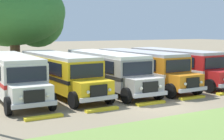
{
  "coord_description": "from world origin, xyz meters",
  "views": [
    {
      "loc": [
        -11.79,
        -15.52,
        4.49
      ],
      "look_at": [
        0.0,
        5.38,
        1.6
      ],
      "focal_mm": 53.32,
      "sensor_mm": 36.0,
      "label": 1
    }
  ],
  "objects_px": {
    "parked_bus_slot_0": "(12,74)",
    "parked_bus_slot_2": "(107,69)",
    "parked_bus_slot_1": "(59,71)",
    "broad_shade_tree": "(13,15)",
    "parked_bus_slot_4": "(175,64)",
    "parked_bus_slot_3": "(141,67)"
  },
  "relations": [
    {
      "from": "parked_bus_slot_0",
      "to": "parked_bus_slot_2",
      "type": "distance_m",
      "value": 6.92
    },
    {
      "from": "parked_bus_slot_1",
      "to": "broad_shade_tree",
      "type": "xyz_separation_m",
      "value": [
        -0.4,
        11.8,
        4.37
      ]
    },
    {
      "from": "parked_bus_slot_0",
      "to": "parked_bus_slot_2",
      "type": "xyz_separation_m",
      "value": [
        6.88,
        -0.66,
        0.0
      ]
    },
    {
      "from": "parked_bus_slot_0",
      "to": "parked_bus_slot_4",
      "type": "relative_size",
      "value": 1.0
    },
    {
      "from": "parked_bus_slot_2",
      "to": "broad_shade_tree",
      "type": "relative_size",
      "value": 0.97
    },
    {
      "from": "parked_bus_slot_3",
      "to": "parked_bus_slot_4",
      "type": "bearing_deg",
      "value": 90.92
    },
    {
      "from": "parked_bus_slot_1",
      "to": "parked_bus_slot_3",
      "type": "xyz_separation_m",
      "value": [
        6.74,
        -0.49,
        0.0
      ]
    },
    {
      "from": "parked_bus_slot_4",
      "to": "parked_bus_slot_0",
      "type": "bearing_deg",
      "value": -94.7
    },
    {
      "from": "parked_bus_slot_3",
      "to": "parked_bus_slot_2",
      "type": "bearing_deg",
      "value": -91.86
    },
    {
      "from": "parked_bus_slot_0",
      "to": "parked_bus_slot_2",
      "type": "relative_size",
      "value": 1.0
    },
    {
      "from": "parked_bus_slot_1",
      "to": "parked_bus_slot_4",
      "type": "xyz_separation_m",
      "value": [
        10.36,
        -0.34,
        0.0
      ]
    },
    {
      "from": "parked_bus_slot_3",
      "to": "parked_bus_slot_4",
      "type": "height_order",
      "value": "same"
    },
    {
      "from": "parked_bus_slot_4",
      "to": "parked_bus_slot_1",
      "type": "bearing_deg",
      "value": -94.3
    },
    {
      "from": "parked_bus_slot_0",
      "to": "parked_bus_slot_2",
      "type": "height_order",
      "value": "same"
    },
    {
      "from": "parked_bus_slot_1",
      "to": "parked_bus_slot_2",
      "type": "xyz_separation_m",
      "value": [
        3.58,
        -0.46,
        0.0
      ]
    },
    {
      "from": "parked_bus_slot_2",
      "to": "broad_shade_tree",
      "type": "height_order",
      "value": "broad_shade_tree"
    },
    {
      "from": "broad_shade_tree",
      "to": "parked_bus_slot_0",
      "type": "bearing_deg",
      "value": -104.04
    },
    {
      "from": "parked_bus_slot_4",
      "to": "parked_bus_slot_3",
      "type": "bearing_deg",
      "value": -90.1
    },
    {
      "from": "parked_bus_slot_2",
      "to": "parked_bus_slot_3",
      "type": "distance_m",
      "value": 3.16
    },
    {
      "from": "parked_bus_slot_4",
      "to": "broad_shade_tree",
      "type": "distance_m",
      "value": 16.8
    },
    {
      "from": "parked_bus_slot_3",
      "to": "parked_bus_slot_4",
      "type": "relative_size",
      "value": 1.0
    },
    {
      "from": "parked_bus_slot_3",
      "to": "broad_shade_tree",
      "type": "xyz_separation_m",
      "value": [
        -7.14,
        12.29,
        4.37
      ]
    }
  ]
}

